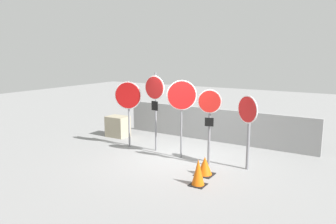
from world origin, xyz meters
name	(u,v)px	position (x,y,z in m)	size (l,w,h in m)	color
ground_plane	(181,159)	(0.00, 0.00, 0.00)	(40.00, 40.00, 0.00)	gray
fence_back	(214,125)	(0.00, 2.43, 0.60)	(7.23, 0.12, 1.20)	gray
stop_sign_0	(128,99)	(-2.13, 0.16, 1.67)	(0.88, 0.34, 2.27)	slate
stop_sign_1	(155,94)	(-1.14, 0.28, 1.88)	(0.77, 0.14, 2.58)	slate
stop_sign_2	(182,100)	(-0.03, 0.05, 1.82)	(0.75, 0.53, 2.40)	slate
stop_sign_3	(209,113)	(0.97, -0.13, 1.55)	(0.64, 0.23, 2.20)	slate
stop_sign_4	(248,118)	(1.98, 0.13, 1.45)	(0.66, 0.41, 2.07)	slate
traffic_cone_0	(205,166)	(1.18, -0.83, 0.24)	(0.46, 0.46, 0.50)	black
traffic_cone_1	(198,172)	(1.34, -1.55, 0.33)	(0.38, 0.38, 0.66)	black
storage_crate	(118,126)	(-3.42, 1.10, 0.39)	(0.80, 0.61, 0.79)	#9E937A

